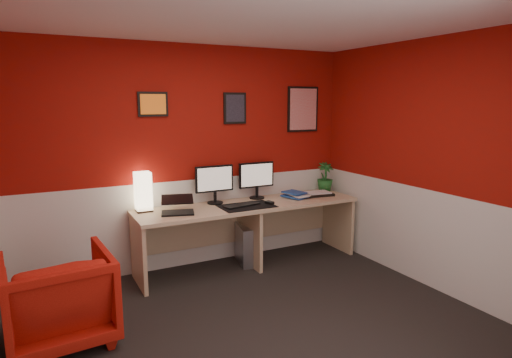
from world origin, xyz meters
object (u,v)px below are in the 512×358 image
at_px(shoji_lamp, 143,193).
at_px(monitor_right, 257,175).
at_px(zen_tray, 318,194).
at_px(potted_plant, 325,177).
at_px(armchair, 59,298).
at_px(pc_tower, 247,244).
at_px(laptop, 177,203).
at_px(desk, 249,235).
at_px(monitor_left, 215,178).

bearing_deg(shoji_lamp, monitor_right, -0.00).
height_order(shoji_lamp, zen_tray, shoji_lamp).
xyz_separation_m(shoji_lamp, potted_plant, (2.33, -0.02, -0.01)).
bearing_deg(armchair, pc_tower, -161.91).
height_order(laptop, armchair, laptop).
distance_m(desk, pc_tower, 0.16).
bearing_deg(zen_tray, pc_tower, 176.00).
bearing_deg(zen_tray, laptop, -177.81).
bearing_deg(monitor_right, monitor_left, -178.36).
bearing_deg(potted_plant, laptop, -173.33).
relative_size(laptop, zen_tray, 0.94).
relative_size(shoji_lamp, monitor_right, 0.69).
xyz_separation_m(desk, monitor_right, (0.21, 0.21, 0.66)).
height_order(zen_tray, armchair, zen_tray).
bearing_deg(shoji_lamp, potted_plant, -0.58).
bearing_deg(armchair, shoji_lamp, -137.26).
height_order(shoji_lamp, armchair, shoji_lamp).
height_order(monitor_right, potted_plant, monitor_right).
bearing_deg(monitor_right, potted_plant, -1.38).
xyz_separation_m(monitor_right, pc_tower, (-0.20, -0.13, -0.80)).
relative_size(monitor_left, zen_tray, 1.66).
bearing_deg(armchair, zen_tray, -169.76).
relative_size(shoji_lamp, armchair, 0.50).
relative_size(laptop, potted_plant, 0.89).
xyz_separation_m(monitor_left, potted_plant, (1.53, -0.01, -0.10)).
bearing_deg(pc_tower, potted_plant, 16.77).
height_order(potted_plant, armchair, potted_plant).
xyz_separation_m(laptop, zen_tray, (1.81, 0.07, -0.09)).
distance_m(desk, laptop, 0.98).
relative_size(desk, potted_plant, 6.98).
xyz_separation_m(shoji_lamp, armchair, (-0.91, -0.99, -0.56)).
height_order(shoji_lamp, monitor_right, monitor_right).
xyz_separation_m(zen_tray, pc_tower, (-0.95, 0.07, -0.52)).
xyz_separation_m(monitor_left, monitor_right, (0.55, 0.02, 0.00)).
relative_size(shoji_lamp, laptop, 1.21).
height_order(laptop, monitor_right, monitor_right).
height_order(monitor_right, armchair, monitor_right).
xyz_separation_m(monitor_right, armchair, (-2.27, -0.99, -0.65)).
bearing_deg(pc_tower, laptop, -159.37).
bearing_deg(monitor_left, pc_tower, -17.87).
distance_m(monitor_left, pc_tower, 0.87).
xyz_separation_m(laptop, armchair, (-1.20, -0.73, -0.47)).
relative_size(monitor_left, pc_tower, 1.29).
relative_size(zen_tray, pc_tower, 0.78).
xyz_separation_m(desk, zen_tray, (0.95, 0.02, 0.38)).
xyz_separation_m(shoji_lamp, monitor_left, (0.81, -0.02, 0.09)).
height_order(shoji_lamp, pc_tower, shoji_lamp).
bearing_deg(desk, pc_tower, 84.12).
bearing_deg(laptop, monitor_right, 30.20).
bearing_deg(armchair, monitor_left, -155.02).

